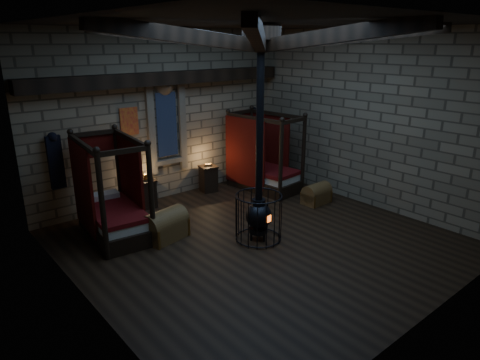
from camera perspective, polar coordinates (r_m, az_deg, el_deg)
room at (r=8.04m, az=2.39°, el=16.91°), size 7.02×7.02×4.29m
bed_left at (r=9.34m, az=-16.60°, el=-4.03°), size 1.25×2.08×2.07m
bed_right at (r=11.79m, az=3.01°, el=1.31°), size 1.23×2.06×2.06m
trunk_left at (r=8.95m, az=-9.93°, el=-6.05°), size 0.98×0.73×0.65m
trunk_right at (r=10.91m, az=10.16°, el=-1.89°), size 0.73×0.47×0.52m
nightstand_left at (r=10.69m, az=-12.35°, el=-1.74°), size 0.47×0.46×0.85m
nightstand_right at (r=11.58m, az=-4.22°, el=0.22°), size 0.52×0.50×0.77m
stove at (r=8.68m, az=2.49°, el=-4.32°), size 0.95×0.95×4.05m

